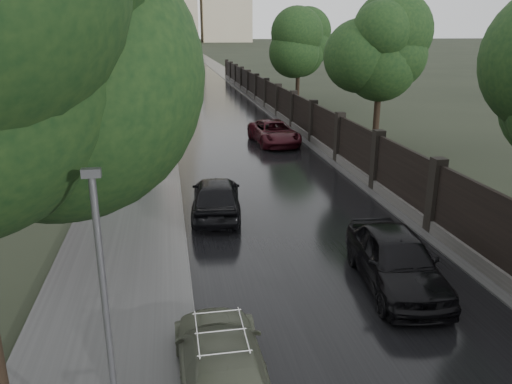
% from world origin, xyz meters
% --- Properties ---
extents(road, '(8.00, 420.00, 0.02)m').
position_xyz_m(road, '(0.00, 190.00, 0.01)').
color(road, black).
rests_on(road, ground).
extents(sidewalk_left, '(4.00, 420.00, 0.16)m').
position_xyz_m(sidewalk_left, '(-6.00, 190.00, 0.08)').
color(sidewalk_left, '#2D2D2D').
rests_on(sidewalk_left, ground).
extents(verge_right, '(3.00, 420.00, 0.08)m').
position_xyz_m(verge_right, '(5.50, 190.00, 0.04)').
color(verge_right, '#2D2D2D').
rests_on(verge_right, ground).
extents(fence_right, '(0.45, 75.72, 2.70)m').
position_xyz_m(fence_right, '(4.60, 32.01, 1.01)').
color(fence_right, '#383533').
rests_on(fence_right, ground).
extents(tree_left_far, '(4.25, 4.25, 7.39)m').
position_xyz_m(tree_left_far, '(-8.00, 30.00, 5.24)').
color(tree_left_far, black).
rests_on(tree_left_far, ground).
extents(tree_right_b, '(4.08, 4.08, 7.01)m').
position_xyz_m(tree_right_b, '(7.50, 22.00, 4.95)').
color(tree_right_b, black).
rests_on(tree_right_b, ground).
extents(tree_right_c, '(4.08, 4.08, 7.01)m').
position_xyz_m(tree_right_c, '(7.50, 40.00, 4.95)').
color(tree_right_c, black).
rests_on(tree_right_c, ground).
extents(lamp_post, '(0.25, 0.12, 5.11)m').
position_xyz_m(lamp_post, '(-5.40, 1.50, 2.67)').
color(lamp_post, '#59595E').
rests_on(lamp_post, ground).
extents(traffic_light, '(0.16, 0.32, 4.00)m').
position_xyz_m(traffic_light, '(-4.30, 24.99, 2.40)').
color(traffic_light, '#59595E').
rests_on(traffic_light, ground).
extents(volga_sedan, '(1.80, 4.36, 1.26)m').
position_xyz_m(volga_sedan, '(-3.60, 3.25, 0.63)').
color(volga_sedan, '#4C5141').
rests_on(volga_sedan, ground).
extents(hatchback_left, '(2.29, 4.70, 1.55)m').
position_xyz_m(hatchback_left, '(-2.72, 13.05, 0.77)').
color(hatchback_left, black).
rests_on(hatchback_left, ground).
extents(car_right_near, '(2.35, 4.90, 1.62)m').
position_xyz_m(car_right_near, '(1.60, 6.58, 0.81)').
color(car_right_near, black).
rests_on(car_right_near, ground).
extents(car_right_far, '(2.76, 5.35, 1.44)m').
position_xyz_m(car_right_far, '(2.11, 25.04, 0.72)').
color(car_right_far, black).
rests_on(car_right_far, ground).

